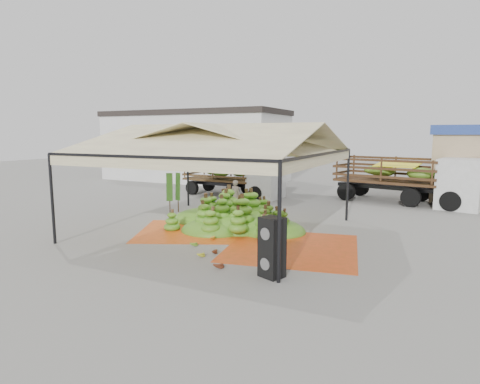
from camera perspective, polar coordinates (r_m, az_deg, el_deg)
The scene contains 17 objects.
ground at distance 15.32m, azimuth -3.19°, elevation -5.50°, with size 90.00×90.00×0.00m, color slate.
canopy_tent at distance 14.88m, azimuth -3.29°, elevation 6.94°, with size 8.10×8.10×4.00m.
building_white at distance 32.05m, azimuth -6.42°, elevation 6.57°, with size 14.30×6.30×5.40m.
tarp_left at distance 15.32m, azimuth -6.88°, elevation -5.52°, with size 3.86×3.67×0.01m, color #E05415.
tarp_right at distance 13.17m, azimuth 7.40°, elevation -7.82°, with size 4.07×4.27×0.01m, color red.
banana_heap at distance 15.90m, azimuth -0.39°, elevation -2.51°, with size 6.24×5.13×1.34m, color #417C1A.
hand_yellow_a at distance 12.20m, azimuth -5.80°, elevation -8.65°, with size 0.43×0.35×0.20m, color gold.
hand_yellow_b at distance 14.03m, azimuth -4.23°, elevation -6.40°, with size 0.41×0.33×0.19m, color #AE8122.
hand_red_a at distance 11.20m, azimuth -3.24°, elevation -10.14°, with size 0.48×0.39×0.22m, color #622C16.
hand_red_b at distance 12.42m, azimuth -4.04°, elevation -8.31°, with size 0.44×0.36×0.20m, color #512212.
hand_green at distance 13.36m, azimuth -6.71°, elevation -7.18°, with size 0.42×0.35×0.19m, color #377217.
hanging_bunches at distance 15.04m, azimuth -1.76°, elevation 4.37°, with size 4.74×0.24×0.20m.
speaker_stack at distance 10.33m, azimuth 4.58°, elevation -7.84°, with size 0.71×0.67×1.56m.
banana_leaves at distance 19.05m, azimuth -9.70°, elevation -2.87°, with size 0.96×1.36×3.70m, color #3A7D21, non-canonical shape.
vendor at distance 19.02m, azimuth -0.62°, elevation -0.50°, with size 0.54×0.36×1.48m, color gray.
truck_left at distance 23.63m, azimuth -0.50°, elevation 2.49°, with size 6.06×2.38×2.04m.
truck_right at distance 22.82m, azimuth 23.21°, elevation 2.23°, with size 7.45×3.74×2.44m.
Camera 1 is at (7.38, -12.92, 3.64)m, focal length 30.00 mm.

